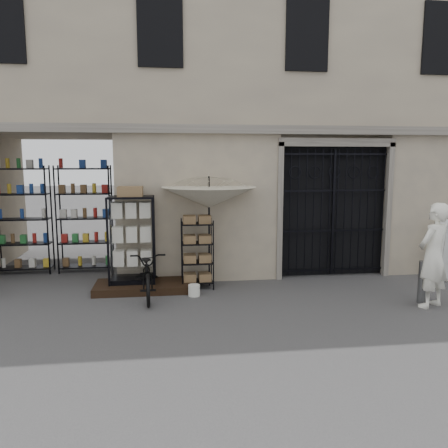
{
  "coord_description": "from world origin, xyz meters",
  "views": [
    {
      "loc": [
        -1.89,
        -7.17,
        2.61
      ],
      "look_at": [
        -0.8,
        1.4,
        1.35
      ],
      "focal_mm": 35.0,
      "sensor_mm": 36.0,
      "label": 1
    }
  ],
  "objects": [
    {
      "name": "ground",
      "position": [
        0.0,
        0.0,
        0.0
      ],
      "size": [
        80.0,
        80.0,
        0.0
      ],
      "primitive_type": "plane",
      "color": "#232327",
      "rests_on": "ground"
    },
    {
      "name": "main_building",
      "position": [
        0.0,
        4.0,
        4.5
      ],
      "size": [
        14.0,
        4.0,
        9.0
      ],
      "primitive_type": "cube",
      "color": "tan",
      "rests_on": "ground"
    },
    {
      "name": "shop_recess",
      "position": [
        -4.5,
        2.8,
        1.5
      ],
      "size": [
        3.0,
        1.7,
        3.0
      ],
      "primitive_type": "cube",
      "color": "black",
      "rests_on": "ground"
    },
    {
      "name": "shop_shelving",
      "position": [
        -4.55,
        3.3,
        1.25
      ],
      "size": [
        2.7,
        0.5,
        2.5
      ],
      "primitive_type": "cube",
      "color": "black",
      "rests_on": "ground"
    },
    {
      "name": "iron_gate",
      "position": [
        1.75,
        2.28,
        1.5
      ],
      "size": [
        2.5,
        0.21,
        3.0
      ],
      "color": "black",
      "rests_on": "ground"
    },
    {
      "name": "step_platform",
      "position": [
        -2.4,
        1.55,
        0.07
      ],
      "size": [
        2.0,
        0.9,
        0.15
      ],
      "primitive_type": "cube",
      "color": "black",
      "rests_on": "ground"
    },
    {
      "name": "display_cabinet",
      "position": [
        -2.65,
        1.66,
        0.94
      ],
      "size": [
        0.88,
        0.55,
        1.9
      ],
      "rotation": [
        0.0,
        0.0,
        -0.01
      ],
      "color": "black",
      "rests_on": "step_platform"
    },
    {
      "name": "wire_rack",
      "position": [
        -1.33,
        1.59,
        0.7
      ],
      "size": [
        0.74,
        0.65,
        1.43
      ],
      "rotation": [
        0.0,
        0.0,
        -0.38
      ],
      "color": "black",
      "rests_on": "ground"
    },
    {
      "name": "market_umbrella",
      "position": [
        -1.07,
        1.69,
        1.98
      ],
      "size": [
        1.69,
        1.73,
        2.75
      ],
      "rotation": [
        0.0,
        0.0,
        -0.01
      ],
      "color": "black",
      "rests_on": "ground"
    },
    {
      "name": "white_bucket",
      "position": [
        -1.43,
        1.04,
        0.11
      ],
      "size": [
        0.24,
        0.24,
        0.22
      ],
      "primitive_type": "cylinder",
      "rotation": [
        0.0,
        0.0,
        -0.06
      ],
      "color": "silver",
      "rests_on": "ground"
    },
    {
      "name": "bicycle",
      "position": [
        -2.32,
        1.09,
        0.0
      ],
      "size": [
        0.69,
        0.99,
        1.8
      ],
      "primitive_type": "imported",
      "rotation": [
        0.0,
        0.0,
        0.07
      ],
      "color": "black",
      "rests_on": "ground"
    },
    {
      "name": "steel_bollard",
      "position": [
        2.71,
        0.09,
        0.39
      ],
      "size": [
        0.17,
        0.17,
        0.79
      ],
      "primitive_type": "cylinder",
      "rotation": [
        0.0,
        0.0,
        -0.19
      ],
      "color": "#5E5F60",
      "rests_on": "ground"
    },
    {
      "name": "shopkeeper",
      "position": [
        2.75,
        -0.13,
        0.0
      ],
      "size": [
        1.49,
        1.99,
        0.45
      ],
      "primitive_type": "imported",
      "rotation": [
        0.0,
        0.0,
        3.63
      ],
      "color": "white",
      "rests_on": "ground"
    }
  ]
}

